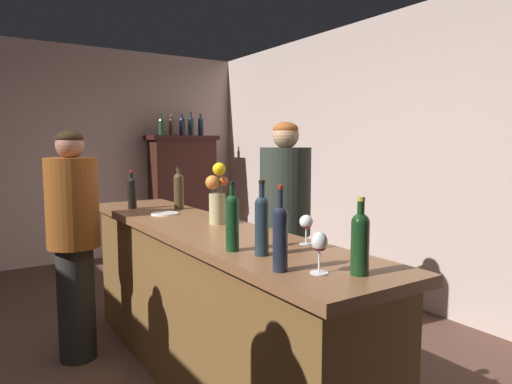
% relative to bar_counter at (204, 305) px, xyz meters
% --- Properties ---
extents(wall_back, '(5.70, 0.12, 2.75)m').
position_rel_bar_counter_xyz_m(wall_back, '(-0.54, 3.70, 0.87)').
color(wall_back, '#C5ABA0').
rests_on(wall_back, ground).
extents(wall_right, '(0.12, 7.13, 2.75)m').
position_rel_bar_counter_xyz_m(wall_right, '(2.31, 0.14, 0.87)').
color(wall_right, '#C3ABA0').
rests_on(wall_right, ground).
extents(bar_counter, '(0.59, 2.90, 1.02)m').
position_rel_bar_counter_xyz_m(bar_counter, '(0.00, 0.00, 0.00)').
color(bar_counter, brown).
rests_on(bar_counter, ground).
extents(display_cabinet, '(0.96, 0.42, 1.63)m').
position_rel_bar_counter_xyz_m(display_cabinet, '(1.37, 3.40, 0.34)').
color(display_cabinet, '#3A1B15').
rests_on(display_cabinet, ground).
extents(wine_bottle_malbec, '(0.06, 0.06, 0.34)m').
position_rel_bar_counter_xyz_m(wine_bottle_malbec, '(-0.12, -0.82, 0.65)').
color(wine_bottle_malbec, '#20303A').
rests_on(wine_bottle_malbec, bar_counter).
extents(wine_bottle_pinot, '(0.07, 0.07, 0.33)m').
position_rel_bar_counter_xyz_m(wine_bottle_pinot, '(0.17, 0.76, 0.66)').
color(wine_bottle_pinot, '#443520').
rests_on(wine_bottle_pinot, bar_counter).
extents(wine_bottle_rose, '(0.07, 0.07, 0.30)m').
position_rel_bar_counter_xyz_m(wine_bottle_rose, '(0.03, -1.27, 0.64)').
color(wine_bottle_rose, '#153418').
rests_on(wine_bottle_rose, bar_counter).
extents(wine_bottle_syrah, '(0.07, 0.07, 0.30)m').
position_rel_bar_counter_xyz_m(wine_bottle_syrah, '(-0.13, 0.97, 0.64)').
color(wine_bottle_syrah, black).
rests_on(wine_bottle_syrah, bar_counter).
extents(wine_bottle_merlot, '(0.06, 0.06, 0.34)m').
position_rel_bar_counter_xyz_m(wine_bottle_merlot, '(-0.20, -1.07, 0.65)').
color(wine_bottle_merlot, '#1E2334').
rests_on(wine_bottle_merlot, bar_counter).
extents(wine_bottle_riesling, '(0.06, 0.06, 0.33)m').
position_rel_bar_counter_xyz_m(wine_bottle_riesling, '(-0.18, -0.67, 0.65)').
color(wine_bottle_riesling, '#143B1D').
rests_on(wine_bottle_riesling, bar_counter).
extents(wine_glass_front, '(0.07, 0.07, 0.15)m').
position_rel_bar_counter_xyz_m(wine_glass_front, '(0.20, -0.74, 0.61)').
color(wine_glass_front, white).
rests_on(wine_glass_front, bar_counter).
extents(wine_glass_mid, '(0.07, 0.07, 0.16)m').
position_rel_bar_counter_xyz_m(wine_glass_mid, '(-0.09, -1.17, 0.62)').
color(wine_glass_mid, white).
rests_on(wine_glass_mid, bar_counter).
extents(flower_arrangement, '(0.14, 0.13, 0.39)m').
position_rel_bar_counter_xyz_m(flower_arrangement, '(0.10, 0.01, 0.68)').
color(flower_arrangement, tan).
rests_on(flower_arrangement, bar_counter).
extents(cheese_plate, '(0.19, 0.19, 0.01)m').
position_rel_bar_counter_xyz_m(cheese_plate, '(-0.03, 0.55, 0.51)').
color(cheese_plate, white).
rests_on(cheese_plate, bar_counter).
extents(display_bottle_left, '(0.07, 0.07, 0.29)m').
position_rel_bar_counter_xyz_m(display_bottle_left, '(1.08, 3.40, 1.25)').
color(display_bottle_left, '#274429').
rests_on(display_bottle_left, display_cabinet).
extents(display_bottle_midleft, '(0.07, 0.07, 0.28)m').
position_rel_bar_counter_xyz_m(display_bottle_midleft, '(1.22, 3.40, 1.25)').
color(display_bottle_midleft, '#4B3417').
rests_on(display_bottle_midleft, display_cabinet).
extents(display_bottle_center, '(0.08, 0.08, 0.31)m').
position_rel_bar_counter_xyz_m(display_bottle_center, '(1.38, 3.40, 1.26)').
color(display_bottle_center, '#192438').
rests_on(display_bottle_center, display_cabinet).
extents(display_bottle_midright, '(0.08, 0.08, 0.33)m').
position_rel_bar_counter_xyz_m(display_bottle_midright, '(1.51, 3.40, 1.27)').
color(display_bottle_midright, '#182C39').
rests_on(display_bottle_midright, display_cabinet).
extents(display_bottle_right, '(0.07, 0.07, 0.30)m').
position_rel_bar_counter_xyz_m(display_bottle_right, '(1.66, 3.40, 1.26)').
color(display_bottle_right, '#182731').
rests_on(display_bottle_right, display_cabinet).
extents(patron_redhead, '(0.35, 0.35, 1.60)m').
position_rel_bar_counter_xyz_m(patron_redhead, '(-0.60, 0.80, 0.36)').
color(patron_redhead, '#262724').
rests_on(patron_redhead, ground).
extents(bartender, '(0.37, 0.37, 1.67)m').
position_rel_bar_counter_xyz_m(bartender, '(0.73, 0.15, 0.40)').
color(bartender, '#33242B').
rests_on(bartender, ground).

